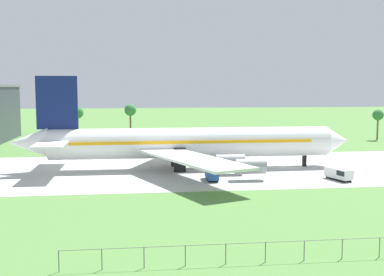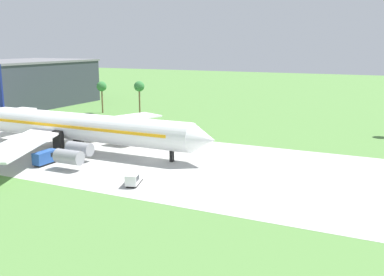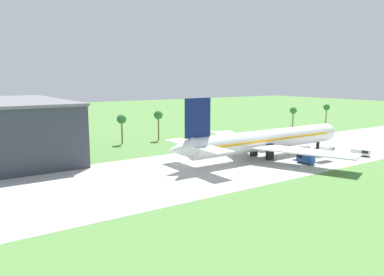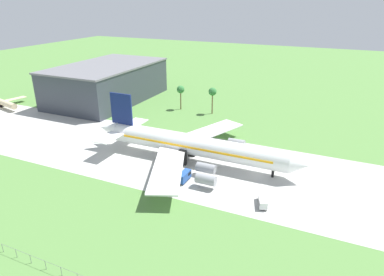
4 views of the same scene
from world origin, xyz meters
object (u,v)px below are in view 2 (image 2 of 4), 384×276
Objects in this scene: fuel_truck at (134,177)px; jet_airliner at (73,126)px; baggage_tug at (46,157)px; terminal_building at (16,84)px.

jet_airliner is at bearing 149.39° from fuel_truck.
terminal_building is at bearing 140.15° from baggage_tug.
jet_airliner is 11.63× the size of fuel_truck.
fuel_truck is at bearing -30.61° from jet_airliner.
jet_airliner reaches higher than fuel_truck.
terminal_building is at bearing 145.44° from jet_airliner.
jet_airliner is 31.78m from fuel_truck.
terminal_building is (-95.99, 63.48, 7.88)m from fuel_truck.
baggage_tug reaches higher than fuel_truck.
baggage_tug is 0.87× the size of fuel_truck.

